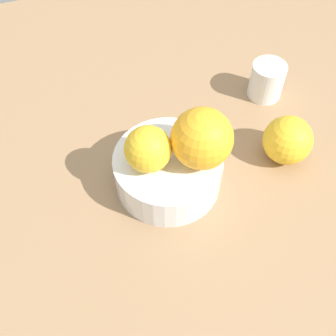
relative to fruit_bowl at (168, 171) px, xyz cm
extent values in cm
cube|color=#997551|center=(0.00, 0.00, -3.64)|extent=(110.00, 110.00, 2.00)
cylinder|color=white|center=(0.00, 0.00, -2.24)|extent=(9.41, 9.41, 0.80)
cylinder|color=white|center=(0.00, 0.00, 0.12)|extent=(15.17, 15.17, 5.53)
sphere|color=#F9A823|center=(4.10, -1.39, 6.96)|extent=(8.15, 8.15, 8.15)
sphere|color=yellow|center=(-2.72, 0.14, 6.00)|extent=(6.21, 6.21, 6.21)
sphere|color=yellow|center=(18.09, -1.23, 0.99)|extent=(7.25, 7.25, 7.25)
cylinder|color=white|center=(21.55, 11.80, 0.44)|extent=(5.63, 5.63, 6.16)
camera|label=1|loc=(-11.15, -31.88, 46.73)|focal=43.77mm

